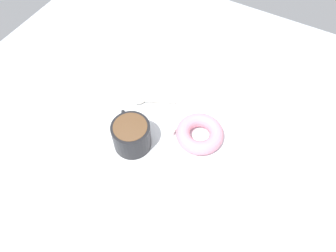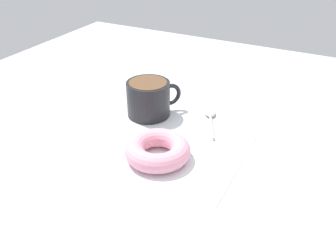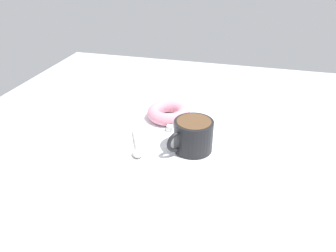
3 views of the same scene
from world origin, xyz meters
TOP-DOWN VIEW (x-y plane):
  - ground_plane at (0.00, 0.00)cm, footprint 120.00×120.00cm
  - napkin at (-2.55, 1.46)cm, footprint 31.31×31.31cm
  - coffee_cup at (4.89, -4.30)cm, footprint 9.66×10.56cm
  - donut at (-4.48, 9.21)cm, footprint 11.65×11.65cm
  - spoon at (-7.42, -8.61)cm, footprint 6.54×11.52cm
  - sugar_cube at (-2.39, 2.73)cm, footprint 1.47×1.47cm

SIDE VIEW (x-z plane):
  - ground_plane at x=0.00cm, z-range -2.00..0.00cm
  - napkin at x=-2.55cm, z-range 0.00..0.30cm
  - spoon at x=-7.42cm, z-range 0.25..1.15cm
  - sugar_cube at x=-2.39cm, z-range 0.30..1.77cm
  - donut at x=-4.48cm, z-range 0.30..3.75cm
  - coffee_cup at x=4.89cm, z-range 0.44..7.89cm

